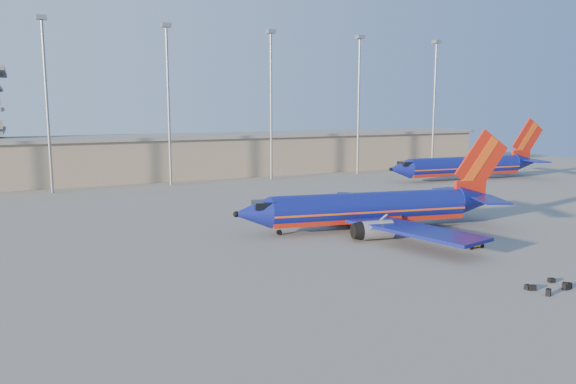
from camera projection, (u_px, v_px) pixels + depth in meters
name	position (u px, v px, depth m)	size (l,w,h in m)	color
ground	(315.00, 234.00, 63.32)	(220.00, 220.00, 0.00)	slate
terminal_building	(227.00, 154.00, 118.64)	(122.00, 16.00, 8.50)	gray
light_mast_row	(222.00, 88.00, 103.80)	(101.60, 1.60, 28.65)	gray
aircraft_main	(375.00, 209.00, 65.49)	(33.87, 32.30, 11.55)	navy
aircraft_second	(467.00, 166.00, 109.55)	(35.24, 13.67, 11.94)	navy
baggage_tug	(474.00, 241.00, 57.10)	(1.88, 1.15, 1.34)	orange
luggage_pile	(552.00, 287.00, 44.18)	(3.79, 2.71, 0.53)	black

